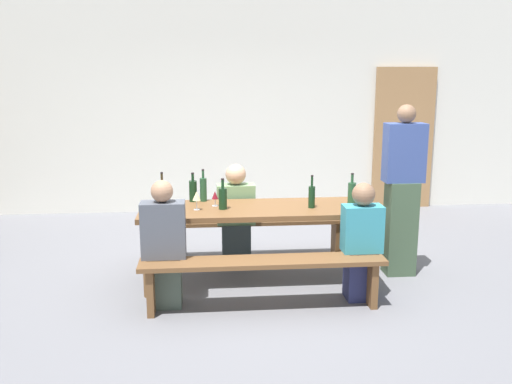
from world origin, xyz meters
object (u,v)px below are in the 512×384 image
(wine_bottle_4, at_px, (312,196))
(seated_guest_near_0, at_px, (164,248))
(wine_glass_0, at_px, (215,196))
(wine_bottle_2, at_px, (203,189))
(wine_bottle_5, at_px, (352,193))
(bench_far, at_px, (250,227))
(standing_host, at_px, (402,194))
(wine_bottle_1, at_px, (162,194))
(seated_guest_far_0, at_px, (236,217))
(wine_glass_1, at_px, (197,197))
(wine_glass_2, at_px, (169,201))
(bench_near, at_px, (263,270))
(wine_bottle_3, at_px, (193,190))
(seated_guest_near_1, at_px, (362,244))
(wooden_door, at_px, (403,139))
(wine_bottle_0, at_px, (223,198))
(tasting_table, at_px, (256,215))

(wine_bottle_4, relative_size, seated_guest_near_0, 0.28)
(wine_glass_0, distance_m, seated_guest_near_0, 0.82)
(wine_bottle_2, distance_m, wine_bottle_5, 1.48)
(bench_far, xyz_separation_m, standing_host, (1.48, -0.59, 0.47))
(wine_bottle_1, relative_size, seated_guest_far_0, 0.31)
(bench_far, bearing_deg, standing_host, -21.90)
(wine_glass_1, bearing_deg, wine_glass_2, -152.44)
(wine_bottle_4, bearing_deg, wine_bottle_5, 13.07)
(bench_near, distance_m, wine_glass_2, 1.08)
(wine_bottle_3, xyz_separation_m, seated_guest_near_1, (1.51, -0.83, -0.35))
(wine_bottle_2, xyz_separation_m, wine_bottle_5, (1.45, -0.28, -0.01))
(bench_far, xyz_separation_m, wine_glass_2, (-0.82, -0.86, 0.51))
(wine_glass_1, distance_m, seated_guest_near_0, 0.65)
(bench_near, height_order, wine_bottle_1, wine_bottle_1)
(seated_guest_near_0, distance_m, standing_host, 2.42)
(wine_glass_1, bearing_deg, wine_bottle_4, -0.83)
(wine_bottle_3, bearing_deg, bench_far, 30.98)
(bench_near, relative_size, wine_bottle_5, 6.77)
(wooden_door, xyz_separation_m, standing_host, (-1.01, -2.80, -0.22))
(wine_bottle_3, bearing_deg, wine_bottle_5, -10.23)
(wine_bottle_0, distance_m, wine_bottle_2, 0.40)
(bench_far, height_order, seated_guest_near_1, seated_guest_near_1)
(wine_glass_2, xyz_separation_m, seated_guest_near_1, (1.72, -0.34, -0.35))
(tasting_table, height_order, bench_near, tasting_table)
(tasting_table, relative_size, wine_bottle_0, 7.49)
(wine_bottle_4, xyz_separation_m, standing_host, (0.95, 0.15, -0.03))
(bench_near, relative_size, seated_guest_near_0, 1.88)
(bench_near, distance_m, wine_bottle_2, 1.22)
(wine_glass_1, bearing_deg, bench_far, 51.99)
(bench_far, height_order, wine_bottle_5, wine_bottle_5)
(bench_near, height_order, wine_bottle_2, wine_bottle_2)
(seated_guest_far_0, bearing_deg, seated_guest_near_1, 45.69)
(wooden_door, xyz_separation_m, bench_far, (-2.48, -2.21, -0.69))
(seated_guest_far_0, distance_m, standing_host, 1.73)
(wine_bottle_1, bearing_deg, seated_guest_near_1, -18.66)
(seated_guest_near_1, distance_m, seated_guest_far_0, 1.50)
(wine_glass_1, relative_size, wine_glass_2, 1.03)
(wine_bottle_3, bearing_deg, wine_glass_0, -46.03)
(wine_bottle_0, bearing_deg, seated_guest_near_0, -138.14)
(wine_glass_1, bearing_deg, wine_bottle_2, 80.11)
(seated_guest_far_0, bearing_deg, wine_bottle_1, -59.19)
(wooden_door, xyz_separation_m, wine_bottle_2, (-2.99, -2.57, -0.17))
(wine_bottle_5, bearing_deg, wine_bottle_4, -166.93)
(tasting_table, relative_size, bench_near, 1.05)
(wine_bottle_3, bearing_deg, standing_host, -6.24)
(standing_host, bearing_deg, wooden_door, -109.76)
(bench_near, height_order, bench_far, same)
(wooden_door, bearing_deg, seated_guest_far_0, -138.31)
(seated_guest_far_0, bearing_deg, wine_glass_0, -27.31)
(wooden_door, distance_m, seated_guest_near_0, 4.79)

